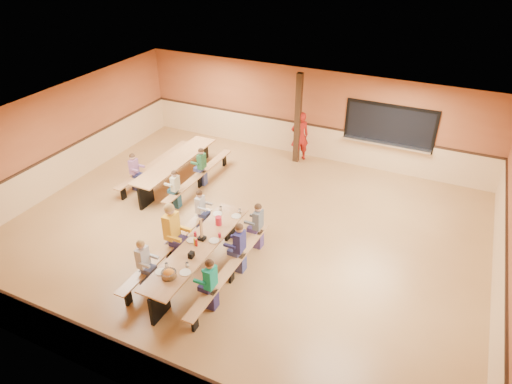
% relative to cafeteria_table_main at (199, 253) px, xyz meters
% --- Properties ---
extents(ground, '(12.00, 12.00, 0.00)m').
position_rel_cafeteria_table_main_xyz_m(ground, '(0.20, 1.81, -0.53)').
color(ground, olive).
rests_on(ground, ground).
extents(room_envelope, '(12.04, 10.04, 3.02)m').
position_rel_cafeteria_table_main_xyz_m(room_envelope, '(0.20, 1.81, 0.16)').
color(room_envelope, '#9C532D').
rests_on(room_envelope, ground).
extents(kitchen_pass_through, '(2.78, 0.28, 1.38)m').
position_rel_cafeteria_table_main_xyz_m(kitchen_pass_through, '(2.80, 6.77, 0.96)').
color(kitchen_pass_through, black).
rests_on(kitchen_pass_through, ground).
extents(structural_post, '(0.18, 0.18, 3.00)m').
position_rel_cafeteria_table_main_xyz_m(structural_post, '(0.00, 6.21, 0.97)').
color(structural_post, black).
rests_on(structural_post, ground).
extents(cafeteria_table_main, '(1.91, 3.70, 0.74)m').
position_rel_cafeteria_table_main_xyz_m(cafeteria_table_main, '(0.00, 0.00, 0.00)').
color(cafeteria_table_main, '#AA7443').
rests_on(cafeteria_table_main, ground).
extents(cafeteria_table_second, '(1.91, 3.70, 0.74)m').
position_rel_cafeteria_table_main_xyz_m(cafeteria_table_second, '(-2.85, 3.33, 0.00)').
color(cafeteria_table_second, '#AA7443').
rests_on(cafeteria_table_second, ground).
extents(seated_child_white_left, '(0.38, 0.31, 1.23)m').
position_rel_cafeteria_table_main_xyz_m(seated_child_white_left, '(-0.82, -0.93, 0.09)').
color(seated_child_white_left, silver).
rests_on(seated_child_white_left, ground).
extents(seated_adult_yellow, '(0.51, 0.41, 1.49)m').
position_rel_cafeteria_table_main_xyz_m(seated_adult_yellow, '(-0.82, 0.17, 0.22)').
color(seated_adult_yellow, yellow).
rests_on(seated_adult_yellow, ground).
extents(seated_child_grey_left, '(0.35, 0.28, 1.17)m').
position_rel_cafeteria_table_main_xyz_m(seated_child_grey_left, '(-0.82, 1.44, 0.06)').
color(seated_child_grey_left, silver).
rests_on(seated_child_grey_left, ground).
extents(seated_child_teal_right, '(0.39, 0.32, 1.24)m').
position_rel_cafeteria_table_main_xyz_m(seated_child_teal_right, '(0.83, -0.87, 0.10)').
color(seated_child_teal_right, '#108A6C').
rests_on(seated_child_teal_right, ground).
extents(seated_child_navy_right, '(0.40, 0.33, 1.28)m').
position_rel_cafeteria_table_main_xyz_m(seated_child_navy_right, '(0.83, 0.43, 0.11)').
color(seated_child_navy_right, navy).
rests_on(seated_child_navy_right, ground).
extents(seated_child_char_right, '(0.38, 0.31, 1.23)m').
position_rel_cafeteria_table_main_xyz_m(seated_child_char_right, '(0.83, 1.41, 0.09)').
color(seated_child_char_right, '#545A60').
rests_on(seated_child_char_right, ground).
extents(seated_child_purple_sec, '(0.35, 0.29, 1.18)m').
position_rel_cafeteria_table_main_xyz_m(seated_child_purple_sec, '(-3.67, 2.38, 0.06)').
color(seated_child_purple_sec, '#87537D').
rests_on(seated_child_purple_sec, ground).
extents(seated_child_green_sec, '(0.37, 0.30, 1.20)m').
position_rel_cafeteria_table_main_xyz_m(seated_child_green_sec, '(-2.02, 3.50, 0.08)').
color(seated_child_green_sec, '#286138').
rests_on(seated_child_green_sec, ground).
extents(seated_child_tan_sec, '(0.34, 0.28, 1.14)m').
position_rel_cafeteria_table_main_xyz_m(seated_child_tan_sec, '(-2.02, 2.09, 0.05)').
color(seated_child_tan_sec, beige).
rests_on(seated_child_tan_sec, ground).
extents(standing_woman, '(0.74, 0.71, 1.70)m').
position_rel_cafeteria_table_main_xyz_m(standing_woman, '(0.04, 6.36, 0.33)').
color(standing_woman, '#A11A12').
rests_on(standing_woman, ground).
extents(punch_pitcher, '(0.16, 0.16, 0.22)m').
position_rel_cafeteria_table_main_xyz_m(punch_pitcher, '(0.02, 0.91, 0.32)').
color(punch_pitcher, red).
rests_on(punch_pitcher, cafeteria_table_main).
extents(chip_bowl, '(0.32, 0.32, 0.15)m').
position_rel_cafeteria_table_main_xyz_m(chip_bowl, '(-0.00, -1.14, 0.29)').
color(chip_bowl, orange).
rests_on(chip_bowl, cafeteria_table_main).
extents(napkin_dispenser, '(0.10, 0.14, 0.13)m').
position_rel_cafeteria_table_main_xyz_m(napkin_dispenser, '(0.08, -0.41, 0.28)').
color(napkin_dispenser, black).
rests_on(napkin_dispenser, cafeteria_table_main).
extents(condiment_mustard, '(0.06, 0.06, 0.17)m').
position_rel_cafeteria_table_main_xyz_m(condiment_mustard, '(-0.09, 0.00, 0.30)').
color(condiment_mustard, yellow).
rests_on(condiment_mustard, cafeteria_table_main).
extents(condiment_ketchup, '(0.06, 0.06, 0.17)m').
position_rel_cafeteria_table_main_xyz_m(condiment_ketchup, '(-0.03, -0.02, 0.30)').
color(condiment_ketchup, '#B2140F').
rests_on(condiment_ketchup, cafeteria_table_main).
extents(table_paddle, '(0.16, 0.16, 0.56)m').
position_rel_cafeteria_table_main_xyz_m(table_paddle, '(-0.05, 0.24, 0.35)').
color(table_paddle, black).
rests_on(table_paddle, cafeteria_table_main).
extents(place_settings, '(0.65, 3.30, 0.11)m').
position_rel_cafeteria_table_main_xyz_m(place_settings, '(0.00, 0.00, 0.27)').
color(place_settings, beige).
rests_on(place_settings, cafeteria_table_main).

